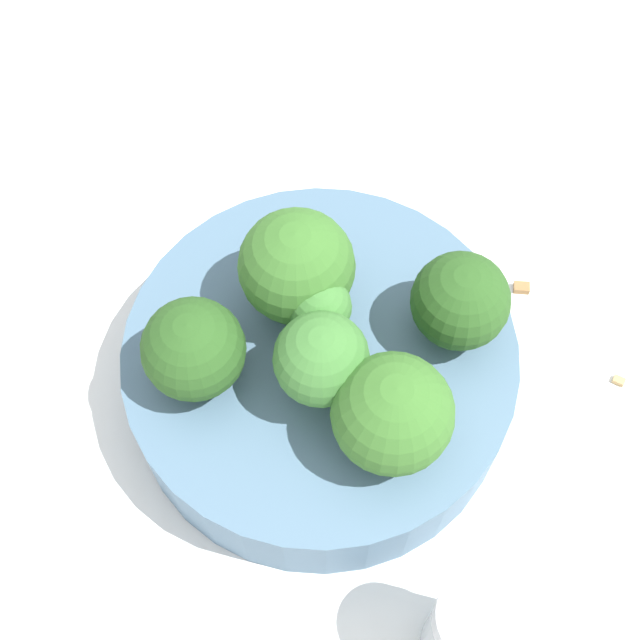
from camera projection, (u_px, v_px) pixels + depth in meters
ground_plane at (320, 390)px, 0.51m from camera, size 3.00×3.00×0.00m
bowl at (320, 371)px, 0.49m from camera, size 0.21×0.21×0.05m
broccoli_floret_0 at (324, 311)px, 0.44m from camera, size 0.03×0.03×0.05m
broccoli_floret_1 at (297, 267)px, 0.45m from camera, size 0.06×0.06×0.07m
broccoli_floret_2 at (331, 361)px, 0.43m from camera, size 0.05×0.05×0.06m
broccoli_floret_3 at (460, 302)px, 0.45m from camera, size 0.05×0.05×0.05m
broccoli_floret_4 at (194, 350)px, 0.44m from camera, size 0.05×0.05×0.05m
broccoli_floret_5 at (392, 414)px, 0.42m from camera, size 0.06×0.06×0.06m
pepper_shaker at (470, 631)px, 0.41m from camera, size 0.04×0.04×0.08m
almond_crumb_0 at (512, 635)px, 0.45m from camera, size 0.01×0.01×0.01m
almond_crumb_1 at (522, 286)px, 0.54m from camera, size 0.01×0.01×0.01m
almond_crumb_2 at (619, 376)px, 0.51m from camera, size 0.01×0.01×0.01m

